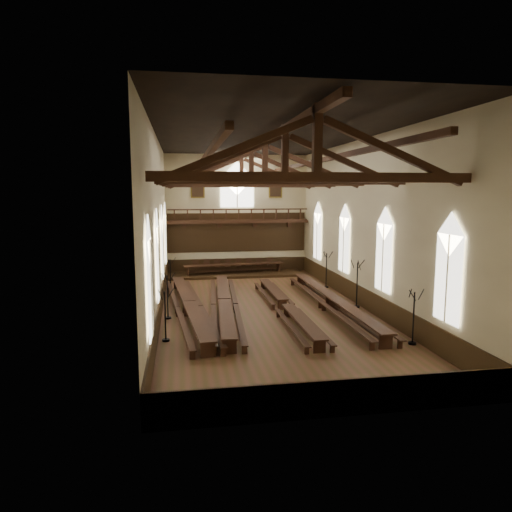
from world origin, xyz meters
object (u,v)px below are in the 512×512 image
at_px(refectory_row_c, 285,305).
at_px(candelabrum_left_mid, 168,305).
at_px(candelabrum_right_mid, 357,293).
at_px(candelabrum_left_near, 166,325).
at_px(candelabrum_right_near, 413,328).
at_px(refectory_row_b, 225,302).
at_px(candelabrum_right_far, 326,277).
at_px(refectory_row_a, 189,304).
at_px(high_table, 234,265).
at_px(candelabrum_left_far, 171,280).
at_px(refectory_row_d, 333,299).
at_px(dais, 234,274).

relative_size(refectory_row_c, candelabrum_left_mid, 5.39).
height_order(candelabrum_left_mid, candelabrum_right_mid, candelabrum_right_mid).
xyz_separation_m(candelabrum_left_near, candelabrum_right_near, (11.10, -2.29, 0.02)).
xyz_separation_m(refectory_row_b, candelabrum_right_near, (7.89, -7.08, 0.21)).
relative_size(candelabrum_right_near, candelabrum_right_far, 0.97).
height_order(refectory_row_a, candelabrum_right_near, candelabrum_right_near).
xyz_separation_m(candelabrum_left_mid, candelabrum_right_far, (11.10, 6.47, 0.03)).
relative_size(refectory_row_a, candelabrum_left_near, 5.95).
relative_size(refectory_row_b, candelabrum_right_near, 5.74).
bearing_deg(candelabrum_left_near, refectory_row_b, 56.12).
relative_size(refectory_row_c, candelabrum_right_mid, 4.76).
bearing_deg(refectory_row_a, candelabrum_right_far, 29.94).
bearing_deg(candelabrum_right_near, high_table, 108.03).
bearing_deg(candelabrum_left_mid, refectory_row_b, 16.67).
height_order(refectory_row_c, high_table, high_table).
distance_m(refectory_row_b, candelabrum_left_far, 7.30).
bearing_deg(refectory_row_a, refectory_row_c, -7.05).
xyz_separation_m(refectory_row_d, candelabrum_left_far, (-9.58, 6.99, 0.13)).
xyz_separation_m(dais, candelabrum_right_near, (6.01, -18.47, 0.68)).
xyz_separation_m(candelabrum_left_far, candelabrum_right_far, (11.10, -1.05, 0.10)).
bearing_deg(candelabrum_right_near, refectory_row_a, 145.50).
distance_m(refectory_row_d, high_table, 12.65).
height_order(candelabrum_left_far, candelabrum_right_far, candelabrum_right_far).
bearing_deg(refectory_row_b, candelabrum_left_far, 116.12).
relative_size(refectory_row_c, candelabrum_right_far, 5.20).
height_order(high_table, candelabrum_left_near, candelabrum_left_near).
bearing_deg(candelabrum_left_near, candelabrum_left_far, 90.00).
bearing_deg(candelabrum_right_mid, refectory_row_a, 179.40).
height_order(refectory_row_a, candelabrum_left_near, candelabrum_left_near).
bearing_deg(refectory_row_c, refectory_row_b, 164.99).
relative_size(refectory_row_b, candelabrum_right_far, 5.56).
height_order(refectory_row_b, candelabrum_right_far, candelabrum_right_far).
distance_m(candelabrum_left_near, candelabrum_left_mid, 3.83).
bearing_deg(refectory_row_d, candelabrum_right_near, -77.12).
xyz_separation_m(candelabrum_left_near, candelabrum_left_mid, (0.00, 3.82, 0.02)).
height_order(refectory_row_a, candelabrum_left_mid, candelabrum_left_mid).
height_order(refectory_row_c, dais, refectory_row_c).
bearing_deg(candelabrum_left_mid, candelabrum_right_far, 30.25).
xyz_separation_m(refectory_row_b, candelabrum_left_near, (-3.21, -4.79, 0.19)).
bearing_deg(refectory_row_c, dais, 96.97).
bearing_deg(dais, candelabrum_right_near, -71.97).
distance_m(refectory_row_b, candelabrum_right_mid, 7.90).
bearing_deg(refectory_row_d, refectory_row_c, -171.04).
xyz_separation_m(refectory_row_d, dais, (-4.49, 11.82, -0.48)).
relative_size(dais, candelabrum_left_mid, 4.45).
height_order(dais, candelabrum_right_near, candelabrum_right_near).
distance_m(dais, candelabrum_left_far, 7.04).
relative_size(refectory_row_d, candelabrum_left_mid, 5.78).
distance_m(candelabrum_left_near, candelabrum_right_mid, 11.96).
bearing_deg(refectory_row_b, candelabrum_left_mid, -163.33).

